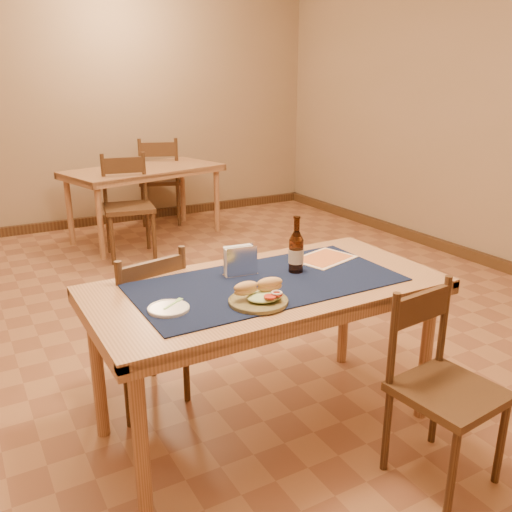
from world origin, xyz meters
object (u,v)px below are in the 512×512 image
chair_main_far (141,325)px  chair_main_near (441,384)px  back_table (144,176)px  sandwich_plate (260,297)px  beer_bottle (296,252)px  napkin_holder (240,261)px  main_table (267,300)px

chair_main_far → chair_main_near: 1.45m
back_table → chair_main_near: 4.11m
sandwich_plate → beer_bottle: 0.42m
back_table → napkin_holder: 3.38m
main_table → napkin_holder: size_ratio=9.67×
sandwich_plate → beer_bottle: bearing=35.5°
chair_main_far → chair_main_near: bearing=-50.8°
chair_main_far → main_table: bearing=-46.8°
chair_main_far → sandwich_plate: (0.30, -0.67, 0.33)m
chair_main_near → main_table: bearing=125.9°
back_table → napkin_holder: napkin_holder is taller
napkin_holder → chair_main_far: bearing=138.8°
back_table → main_table: bearing=-99.3°
chair_main_near → napkin_holder: (-0.53, 0.78, 0.39)m
chair_main_far → chair_main_near: (0.91, -1.12, -0.02)m
back_table → sandwich_plate: (-0.71, -3.65, 0.11)m
chair_main_near → napkin_holder: bearing=124.0°
main_table → beer_bottle: size_ratio=5.92×
chair_main_far → beer_bottle: beer_bottle is taller
chair_main_far → sandwich_plate: size_ratio=3.48×
main_table → chair_main_near: 0.82m
back_table → sandwich_plate: size_ratio=6.94×
main_table → chair_main_far: 0.69m
chair_main_far → beer_bottle: bearing=-33.9°
chair_main_far → sandwich_plate: 0.81m
main_table → sandwich_plate: sandwich_plate is taller
main_table → beer_bottle: bearing=14.7°
beer_bottle → napkin_holder: (-0.25, 0.09, -0.03)m
napkin_holder → sandwich_plate: bearing=-104.4°
beer_bottle → napkin_holder: beer_bottle is taller
back_table → beer_bottle: size_ratio=6.35×
sandwich_plate → napkin_holder: napkin_holder is taller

